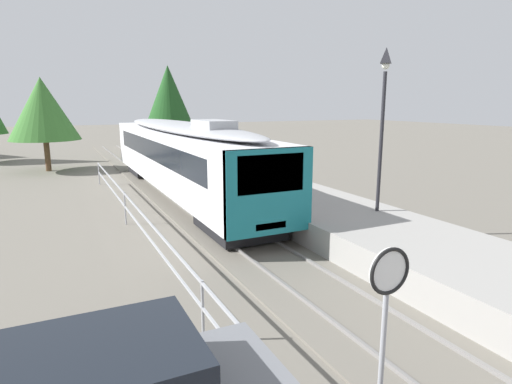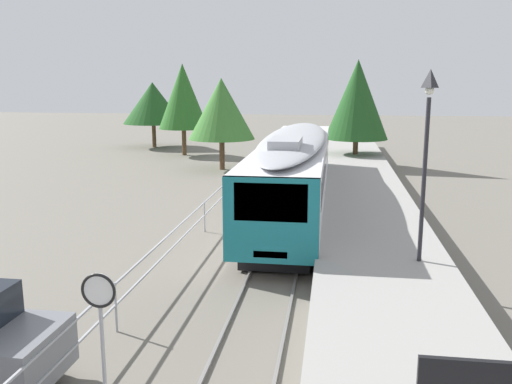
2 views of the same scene
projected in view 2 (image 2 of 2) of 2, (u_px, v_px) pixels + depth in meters
The scene contains 11 objects.
ground_plane at pixel (217, 226), 22.69m from camera, with size 160.00×160.00×0.00m, color #6B665B.
track_rails at pixel (289, 227), 22.26m from camera, with size 3.20×60.00×0.14m.
commuter_train at pixel (294, 167), 24.56m from camera, with size 2.82×18.84×3.74m.
station_platform at pixel (370, 221), 21.72m from camera, with size 3.90×60.00×0.90m, color #999691.
platform_lamp_mid_platform at pixel (427, 130), 14.69m from camera, with size 0.34×0.34×5.35m.
speed_limit_sign at pixel (100, 312), 9.06m from camera, with size 0.61×0.10×2.81m.
carpark_fence at pixel (115, 296), 12.85m from camera, with size 0.06×36.06×1.25m.
tree_behind_carpark at pixel (183, 96), 43.79m from camera, with size 4.05×4.05×7.40m.
tree_behind_station_far at pixel (153, 103), 49.54m from camera, with size 5.52×5.52×5.92m.
tree_distant_left at pixel (221, 109), 36.55m from camera, with size 4.52×4.52×6.19m.
tree_distant_centre at pixel (357, 100), 37.64m from camera, with size 4.41×4.41×7.47m.
Camera 2 is at (1.75, 0.50, 5.89)m, focal length 37.99 mm.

